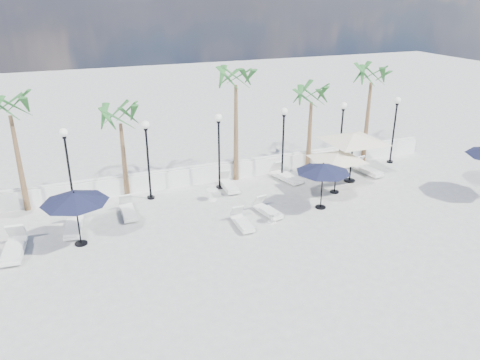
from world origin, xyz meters
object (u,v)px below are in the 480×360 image
object	(u,v)px
lounger_7	(367,169)
parasol_navy_mid	(323,168)
lounger_6	(268,210)
lounger_2	(74,225)
parasol_navy_left	(75,198)
parasol_cream_sq_a	(338,154)
lounger_0	(128,211)
lounger_1	(14,248)
lounger_3	(228,185)
lounger_5	(242,222)
parasol_cream_sq_b	(354,134)
lounger_4	(286,176)

from	to	relation	value
lounger_7	parasol_navy_mid	distance (m)	5.68
lounger_6	lounger_7	xyz separation A→B (m)	(7.17, 2.62, 0.03)
lounger_6	lounger_2	bearing A→B (deg)	159.16
lounger_7	parasol_navy_mid	size ratio (longest dim) A/B	0.83
parasol_navy_left	parasol_cream_sq_a	size ratio (longest dim) A/B	0.58
lounger_7	lounger_0	bearing A→B (deg)	173.76
parasol_navy_left	parasol_cream_sq_a	distance (m)	12.11
lounger_2	parasol_navy_left	distance (m)	2.16
parasol_navy_mid	parasol_cream_sq_a	size ratio (longest dim) A/B	0.55
lounger_1	lounger_2	distance (m)	2.48
lounger_1	parasol_navy_mid	distance (m)	13.04
lounger_3	parasol_navy_left	bearing A→B (deg)	-154.95
lounger_0	parasol_cream_sq_a	size ratio (longest dim) A/B	0.41
lounger_2	lounger_3	size ratio (longest dim) A/B	1.10
lounger_3	lounger_5	bearing A→B (deg)	-99.64
lounger_0	lounger_5	world-z (taller)	lounger_0
lounger_2	lounger_0	bearing A→B (deg)	22.20
parasol_cream_sq_b	lounger_3	bearing A→B (deg)	168.11
lounger_2	parasol_navy_mid	xyz separation A→B (m)	(10.72, -1.78, 1.68)
lounger_0	lounger_6	distance (m)	6.21
lounger_2	lounger_6	size ratio (longest dim) A/B	1.19
parasol_navy_left	parasol_cream_sq_a	bearing A→B (deg)	3.70
lounger_2	lounger_5	world-z (taller)	lounger_2
lounger_3	lounger_5	distance (m)	4.10
lounger_3	lounger_7	size ratio (longest dim) A/B	0.95
lounger_1	lounger_3	world-z (taller)	lounger_1
lounger_1	lounger_6	world-z (taller)	lounger_1
lounger_3	parasol_navy_left	distance (m)	8.14
lounger_0	parasol_cream_sq_a	world-z (taller)	parasol_cream_sq_a
parasol_cream_sq_a	lounger_0	bearing A→B (deg)	173.59
lounger_3	lounger_7	world-z (taller)	lounger_7
lounger_1	parasol_navy_mid	size ratio (longest dim) A/B	0.90
lounger_3	parasol_navy_left	xyz separation A→B (m)	(-7.33, -3.09, 1.76)
lounger_0	parasol_cream_sq_b	size ratio (longest dim) A/B	0.33
parasol_navy_left	parasol_cream_sq_b	size ratio (longest dim) A/B	0.46
lounger_7	lounger_2	bearing A→B (deg)	175.84
parasol_navy_left	lounger_2	bearing A→B (deg)	98.54
lounger_4	lounger_0	bearing A→B (deg)	174.03
lounger_1	lounger_6	size ratio (longest dim) A/B	1.24
lounger_5	parasol_navy_mid	bearing A→B (deg)	7.04
lounger_3	parasol_cream_sq_a	xyz separation A→B (m)	(4.76, -2.31, 1.79)
parasol_navy_left	parasol_navy_mid	bearing A→B (deg)	-2.81
lounger_6	parasol_cream_sq_b	xyz separation A→B (m)	(5.66, 2.03, 2.36)
lounger_6	parasol_cream_sq_b	world-z (taller)	parasol_cream_sq_b
lounger_4	lounger_5	world-z (taller)	lounger_4
lounger_3	parasol_navy_mid	xyz separation A→B (m)	(3.20, -3.61, 1.70)
lounger_5	parasol_navy_mid	size ratio (longest dim) A/B	0.69
lounger_4	parasol_cream_sq_b	xyz separation A→B (m)	(3.07, -1.33, 2.32)
lounger_1	parasol_navy_mid	world-z (taller)	parasol_navy_mid
parasol_navy_left	parasol_navy_mid	xyz separation A→B (m)	(10.53, -0.52, -0.06)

